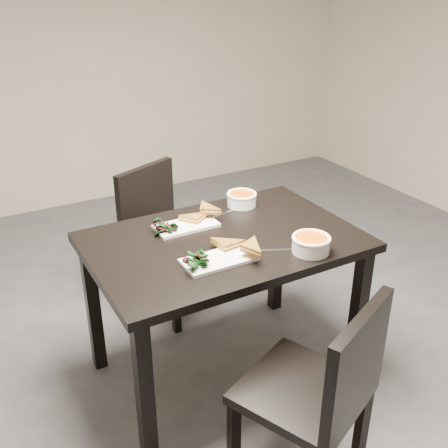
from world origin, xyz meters
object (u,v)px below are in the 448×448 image
plate_far (186,226)px  chair_far (162,231)px  table (224,257)px  soup_bowl_far (242,198)px  chair_near (323,389)px  plate_near (219,260)px  soup_bowl_near (311,243)px

plate_far → chair_far: bearing=80.6°
table → soup_bowl_far: size_ratio=7.77×
chair_far → plate_far: 0.60m
chair_near → plate_near: chair_near is taller
chair_far → soup_bowl_far: bearing=-81.3°
soup_bowl_far → plate_far: bearing=-165.1°
chair_far → plate_near: 0.94m
chair_near → soup_bowl_near: size_ratio=5.12×
plate_near → plate_far: 0.36m
plate_far → soup_bowl_far: size_ratio=1.89×
plate_far → soup_bowl_far: (0.36, 0.10, 0.03)m
chair_near → chair_far: (0.01, 1.47, 0.00)m
soup_bowl_near → plate_far: bearing=127.0°
chair_near → plate_near: (-0.10, 0.58, 0.27)m
soup_bowl_near → soup_bowl_far: soup_bowl_near is taller
plate_far → chair_near: bearing=-85.0°
table → chair_near: (-0.02, -0.75, -0.17)m
chair_near → plate_near: size_ratio=2.79×
chair_far → table: bearing=-112.4°
soup_bowl_far → soup_bowl_near: bearing=-90.1°
chair_far → soup_bowl_far: chair_far is taller
plate_near → plate_far: bearing=86.5°
table → chair_far: 0.73m
table → plate_near: size_ratio=3.94×
table → soup_bowl_near: (0.26, -0.29, 0.14)m
table → soup_bowl_near: soup_bowl_near is taller
soup_bowl_near → plate_near: bearing=162.6°
soup_bowl_near → table: bearing=131.4°
chair_near → soup_bowl_far: chair_near is taller
chair_near → plate_near: 0.65m
soup_bowl_near → soup_bowl_far: bearing=89.9°
table → plate_far: size_ratio=4.11×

